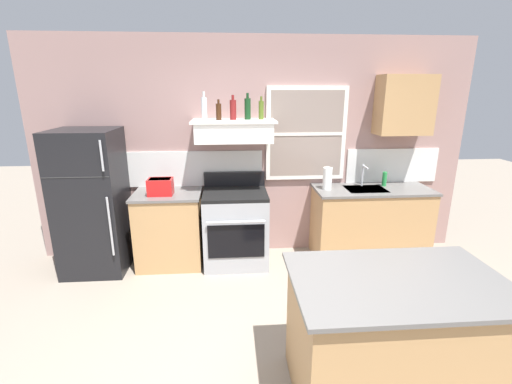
# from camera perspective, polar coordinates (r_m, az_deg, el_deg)

# --- Properties ---
(ground_plane) EXTENTS (16.00, 16.00, 0.00)m
(ground_plane) POSITION_cam_1_polar(r_m,az_deg,el_deg) (3.05, 2.97, -27.13)
(ground_plane) COLOR gray
(back_wall) EXTENTS (5.40, 0.11, 2.70)m
(back_wall) POSITION_cam_1_polar(r_m,az_deg,el_deg) (4.49, 0.04, 6.80)
(back_wall) COLOR gray
(back_wall) RESTS_ON ground_plane
(refrigerator) EXTENTS (0.70, 0.72, 1.66)m
(refrigerator) POSITION_cam_1_polar(r_m,az_deg,el_deg) (4.52, -24.78, -1.48)
(refrigerator) COLOR black
(refrigerator) RESTS_ON ground_plane
(counter_left_of_stove) EXTENTS (0.79, 0.63, 0.91)m
(counter_left_of_stove) POSITION_cam_1_polar(r_m,az_deg,el_deg) (4.47, -13.65, -5.68)
(counter_left_of_stove) COLOR tan
(counter_left_of_stove) RESTS_ON ground_plane
(toaster) EXTENTS (0.30, 0.20, 0.19)m
(toaster) POSITION_cam_1_polar(r_m,az_deg,el_deg) (4.24, -15.06, 0.87)
(toaster) COLOR red
(toaster) RESTS_ON counter_left_of_stove
(stove_range) EXTENTS (0.76, 0.69, 1.09)m
(stove_range) POSITION_cam_1_polar(r_m,az_deg,el_deg) (4.37, -3.29, -5.61)
(stove_range) COLOR #9EA0A5
(stove_range) RESTS_ON ground_plane
(range_hood_shelf) EXTENTS (0.96, 0.52, 0.24)m
(range_hood_shelf) POSITION_cam_1_polar(r_m,az_deg,el_deg) (4.18, -3.57, 9.80)
(range_hood_shelf) COLOR white
(bottle_clear_tall) EXTENTS (0.06, 0.06, 0.32)m
(bottle_clear_tall) POSITION_cam_1_polar(r_m,az_deg,el_deg) (4.20, -8.30, 13.17)
(bottle_clear_tall) COLOR silver
(bottle_clear_tall) RESTS_ON range_hood_shelf
(bottle_brown_stout) EXTENTS (0.06, 0.06, 0.23)m
(bottle_brown_stout) POSITION_cam_1_polar(r_m,az_deg,el_deg) (4.15, -6.01, 12.72)
(bottle_brown_stout) COLOR #381E0F
(bottle_brown_stout) RESTS_ON range_hood_shelf
(bottle_red_label_wine) EXTENTS (0.07, 0.07, 0.28)m
(bottle_red_label_wine) POSITION_cam_1_polar(r_m,az_deg,el_deg) (4.19, -3.70, 13.07)
(bottle_red_label_wine) COLOR maroon
(bottle_red_label_wine) RESTS_ON range_hood_shelf
(bottle_dark_green_wine) EXTENTS (0.07, 0.07, 0.30)m
(bottle_dark_green_wine) POSITION_cam_1_polar(r_m,az_deg,el_deg) (4.21, -1.36, 13.24)
(bottle_dark_green_wine) COLOR #143819
(bottle_dark_green_wine) RESTS_ON range_hood_shelf
(bottle_olive_oil_square) EXTENTS (0.06, 0.06, 0.26)m
(bottle_olive_oil_square) POSITION_cam_1_polar(r_m,az_deg,el_deg) (4.23, 0.84, 13.04)
(bottle_olive_oil_square) COLOR #4C601E
(bottle_olive_oil_square) RESTS_ON range_hood_shelf
(counter_right_with_sink) EXTENTS (1.43, 0.63, 0.91)m
(counter_right_with_sink) POSITION_cam_1_polar(r_m,az_deg,el_deg) (4.75, 17.75, -4.69)
(counter_right_with_sink) COLOR tan
(counter_right_with_sink) RESTS_ON ground_plane
(sink_faucet) EXTENTS (0.03, 0.17, 0.28)m
(sink_faucet) POSITION_cam_1_polar(r_m,az_deg,el_deg) (4.62, 16.83, 2.96)
(sink_faucet) COLOR silver
(sink_faucet) RESTS_ON counter_right_with_sink
(paper_towel_roll) EXTENTS (0.11, 0.11, 0.27)m
(paper_towel_roll) POSITION_cam_1_polar(r_m,az_deg,el_deg) (4.39, 11.37, 2.13)
(paper_towel_roll) COLOR white
(paper_towel_roll) RESTS_ON counter_right_with_sink
(dish_soap_bottle) EXTENTS (0.06, 0.06, 0.18)m
(dish_soap_bottle) POSITION_cam_1_polar(r_m,az_deg,el_deg) (4.75, 19.89, 1.98)
(dish_soap_bottle) COLOR #268C3F
(dish_soap_bottle) RESTS_ON counter_right_with_sink
(kitchen_island) EXTENTS (1.40, 0.90, 0.91)m
(kitchen_island) POSITION_cam_1_polar(r_m,az_deg,el_deg) (2.78, 20.99, -21.02)
(kitchen_island) COLOR tan
(kitchen_island) RESTS_ON ground_plane
(upper_cabinet_right) EXTENTS (0.64, 0.32, 0.70)m
(upper_cabinet_right) POSITION_cam_1_polar(r_m,az_deg,el_deg) (4.73, 22.69, 12.73)
(upper_cabinet_right) COLOR tan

